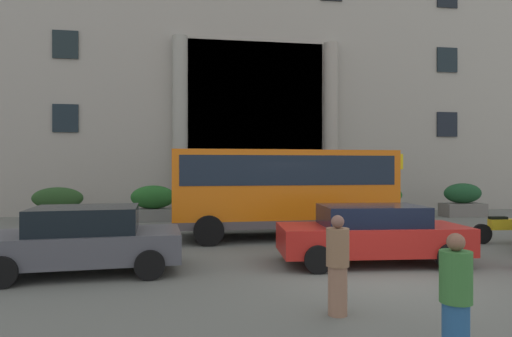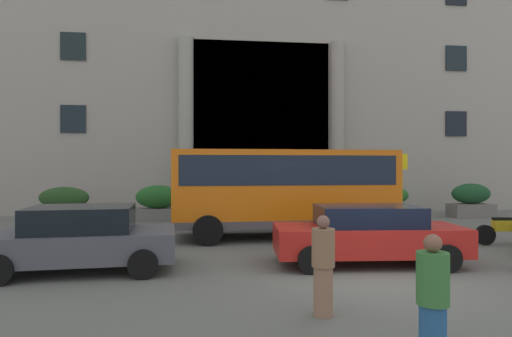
% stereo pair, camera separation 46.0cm
% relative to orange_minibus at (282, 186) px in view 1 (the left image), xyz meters
% --- Properties ---
extents(ground_plane, '(80.00, 64.00, 0.12)m').
position_rel_orange_minibus_xyz_m(ground_plane, '(0.92, -5.50, -1.76)').
color(ground_plane, '#5C5E56').
extents(office_building_facade, '(40.57, 9.62, 21.02)m').
position_rel_orange_minibus_xyz_m(office_building_facade, '(0.92, 11.98, 8.80)').
color(office_building_facade, gray).
rests_on(office_building_facade, ground_plane).
extents(orange_minibus, '(7.17, 2.83, 2.86)m').
position_rel_orange_minibus_xyz_m(orange_minibus, '(0.00, 0.00, 0.00)').
color(orange_minibus, orange).
rests_on(orange_minibus, ground_plane).
extents(bus_stop_sign, '(0.44, 0.08, 2.83)m').
position_rel_orange_minibus_xyz_m(bus_stop_sign, '(4.93, 1.74, 0.04)').
color(bus_stop_sign, '#989C1B').
rests_on(bus_stop_sign, ground_plane).
extents(hedge_planter_east, '(2.10, 0.96, 1.49)m').
position_rel_orange_minibus_xyz_m(hedge_planter_east, '(5.62, 4.67, -0.98)').
color(hedge_planter_east, slate).
rests_on(hedge_planter_east, ground_plane).
extents(hedge_planter_far_east, '(1.53, 0.93, 1.50)m').
position_rel_orange_minibus_xyz_m(hedge_planter_far_east, '(2.21, 5.37, -0.98)').
color(hedge_planter_far_east, gray).
rests_on(hedge_planter_far_east, ground_plane).
extents(hedge_planter_entrance_left, '(1.96, 0.96, 1.56)m').
position_rel_orange_minibus_xyz_m(hedge_planter_entrance_left, '(9.70, 4.69, -0.95)').
color(hedge_planter_entrance_left, slate).
rests_on(hedge_planter_entrance_left, ground_plane).
extents(hedge_planter_entrance_right, '(2.11, 0.71, 1.50)m').
position_rel_orange_minibus_xyz_m(hedge_planter_entrance_right, '(-8.38, 4.68, -0.98)').
color(hedge_planter_entrance_right, gray).
rests_on(hedge_planter_entrance_right, ground_plane).
extents(hedge_planter_west, '(1.97, 0.98, 1.53)m').
position_rel_orange_minibus_xyz_m(hedge_planter_west, '(-4.59, 5.00, -0.96)').
color(hedge_planter_west, slate).
rests_on(hedge_planter_west, ground_plane).
extents(parked_coupe_end, '(4.52, 2.17, 1.40)m').
position_rel_orange_minibus_xyz_m(parked_coupe_end, '(1.28, -4.21, -0.98)').
color(parked_coupe_end, '#B41E18').
rests_on(parked_coupe_end, ground_plane).
extents(parked_compact_extra, '(4.18, 2.34, 1.45)m').
position_rel_orange_minibus_xyz_m(parked_compact_extra, '(-5.29, -4.13, -0.96)').
color(parked_compact_extra, '#48484F').
rests_on(parked_compact_extra, ground_plane).
extents(motorcycle_near_kerb, '(2.00, 0.55, 0.89)m').
position_rel_orange_minibus_xyz_m(motorcycle_near_kerb, '(6.35, -2.20, -1.25)').
color(motorcycle_near_kerb, black).
rests_on(motorcycle_near_kerb, ground_plane).
extents(pedestrian_man_crossing, '(0.36, 0.36, 1.56)m').
position_rel_orange_minibus_xyz_m(pedestrian_man_crossing, '(-0.75, -7.58, -0.92)').
color(pedestrian_man_crossing, '#8E664E').
rests_on(pedestrian_man_crossing, ground_plane).
extents(pedestrian_woman_dark_dress, '(0.36, 0.36, 1.56)m').
position_rel_orange_minibus_xyz_m(pedestrian_woman_dark_dress, '(-0.03, -9.53, -0.92)').
color(pedestrian_woman_dark_dress, '#255486').
rests_on(pedestrian_woman_dark_dress, ground_plane).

